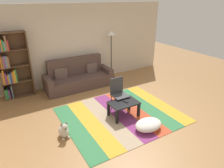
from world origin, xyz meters
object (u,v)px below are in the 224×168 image
Objects in this scene: couch at (78,78)px; coffee_table at (124,105)px; dog at (64,131)px; tv_remote at (126,102)px; bookshelf at (10,67)px; folding_chair at (118,91)px; standing_lamp at (111,39)px; pouf at (148,125)px.

couch is 3.07× the size of coffee_table.
tv_remote is (1.66, 0.02, 0.26)m from dog.
tv_remote is at bearing 0.78° from dog.
coffee_table is (2.27, -2.62, -0.66)m from bookshelf.
couch is 2.51× the size of folding_chair.
couch is 1.83m from standing_lamp.
coffee_table is 1.62m from dog.
tv_remote is (-1.08, -2.56, -1.05)m from standing_lamp.
couch is at bearing 126.28° from folding_chair.
tv_remote is at bearing -48.67° from bookshelf.
bookshelf is 2.69× the size of coffee_table.
folding_chair reaches higher than dog.
coffee_table is 0.10m from tv_remote.
dog is (-1.31, -2.37, -0.18)m from couch.
folding_chair is (0.39, -1.94, 0.20)m from couch.
standing_lamp is (3.39, -0.07, 0.48)m from bookshelf.
dog is at bearing 157.52° from pouf.
coffee_table is 0.83m from pouf.
couch reaches higher than dog.
couch is 3.16m from pouf.
standing_lamp is at bearing -1.19° from bookshelf.
dog is at bearing -178.62° from coffee_table.
standing_lamp is 2.97m from tv_remote.
coffee_table is at bearing -49.07° from bookshelf.
standing_lamp is at bearing 66.15° from coffee_table.
bookshelf is 2.96× the size of pouf.
standing_lamp is (2.74, 2.58, 1.31)m from dog.
standing_lamp is at bearing 8.44° from couch.
standing_lamp reaches higher than couch.
bookshelf is at bearing 161.68° from folding_chair.
pouf is 0.38× the size of standing_lamp.
folding_chair is (0.09, 0.40, 0.20)m from coffee_table.
folding_chair is (0.04, 0.41, 0.12)m from tv_remote.
pouf is 1.94m from dog.
tv_remote is at bearing 100.16° from pouf.
folding_chair reaches higher than tv_remote.
standing_lamp is 2.56m from folding_chair.
bookshelf reaches higher than dog.
bookshelf reaches higher than tv_remote.
tv_remote is 0.17× the size of folding_chair.
couch is at bearing -171.56° from standing_lamp.
bookshelf is 13.23× the size of tv_remote.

